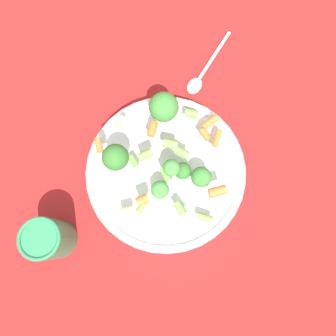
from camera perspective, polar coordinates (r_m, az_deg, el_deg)
ground_plane at (r=0.59m, az=-0.00°, el=-1.41°), size 3.00×3.00×0.00m
bowl at (r=0.56m, az=-0.00°, el=-0.88°), size 0.27×0.27×0.05m
pasta_salad at (r=0.50m, az=-0.84°, el=3.17°), size 0.20×0.19×0.10m
cup at (r=0.56m, az=-19.63°, el=-11.54°), size 0.06×0.06×0.09m
spoon at (r=0.66m, az=6.30°, el=15.96°), size 0.10×0.14×0.01m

